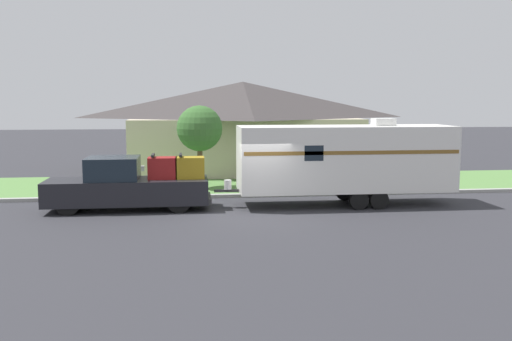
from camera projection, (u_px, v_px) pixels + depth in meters
name	position (u px, v px, depth m)	size (l,w,h in m)	color
ground_plane	(259.00, 215.00, 20.28)	(120.00, 120.00, 0.00)	#2D2D33
curb_strip	(248.00, 195.00, 23.96)	(80.00, 0.30, 0.14)	#999993
lawn_strip	(240.00, 184.00, 27.57)	(80.00, 7.00, 0.03)	#568442
house_across_street	(243.00, 125.00, 32.85)	(13.43, 8.46, 5.08)	beige
pickup_truck	(130.00, 185.00, 21.13)	(6.05, 1.92, 2.07)	black
travel_trailer	(345.00, 158.00, 21.98)	(9.19, 2.28, 3.35)	black
mailbox	(139.00, 173.00, 24.07)	(0.48, 0.20, 1.29)	brown
tree_in_yard	(200.00, 129.00, 25.92)	(2.08, 2.08, 3.81)	brown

